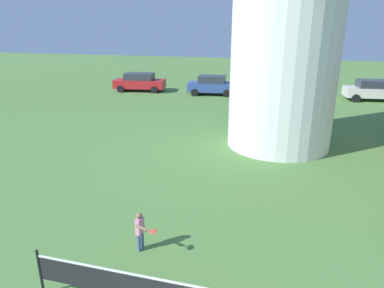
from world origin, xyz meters
name	(u,v)px	position (x,y,z in m)	size (l,w,h in m)	color
player_far	(141,229)	(-1.73, 3.93, 0.60)	(0.65, 0.55, 1.06)	slate
parked_car_red	(140,82)	(-10.91, 24.92, 0.81)	(4.54, 2.36, 1.56)	red
parked_car_blue	(212,85)	(-4.49, 24.96, 0.81)	(4.02, 2.23, 1.56)	#334C99
parked_car_silver	(284,88)	(1.30, 24.82, 0.81)	(4.62, 2.29, 1.56)	silver
parked_car_cream	(372,90)	(7.78, 25.88, 0.81)	(4.11, 2.26, 1.56)	silver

